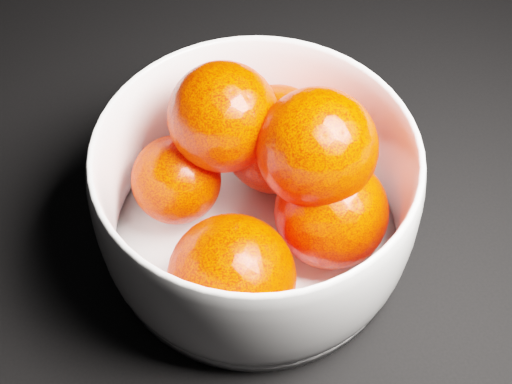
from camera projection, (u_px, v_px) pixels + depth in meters
name	position (u px, v px, depth m)	size (l,w,h in m)	color
bowl	(256.00, 197.00, 0.49)	(0.22, 0.22, 0.11)	white
orange_pile	(267.00, 181.00, 0.49)	(0.16, 0.18, 0.13)	#F31C00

